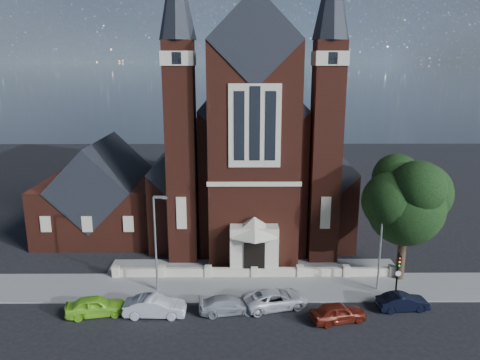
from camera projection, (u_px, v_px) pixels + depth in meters
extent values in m
plane|color=black|center=(251.00, 241.00, 48.97)|extent=(120.00, 120.00, 0.00)
cube|color=gray|center=(255.00, 288.00, 38.79)|extent=(60.00, 5.00, 0.12)
cube|color=gray|center=(253.00, 267.00, 42.67)|extent=(26.00, 3.00, 0.14)
cube|color=#BBB194|center=(254.00, 277.00, 40.73)|extent=(24.00, 0.40, 0.90)
cube|color=#4F2015|center=(249.00, 157.00, 56.95)|extent=(10.00, 30.00, 14.00)
cube|color=black|center=(249.00, 99.00, 55.24)|extent=(10.00, 30.20, 10.00)
cube|color=#4F2015|center=(188.00, 183.00, 56.67)|extent=(5.00, 26.00, 8.00)
cube|color=#4F2015|center=(311.00, 182.00, 56.76)|extent=(5.00, 26.00, 8.00)
cube|color=black|center=(187.00, 150.00, 55.69)|extent=(5.01, 26.20, 5.01)
cube|color=black|center=(312.00, 150.00, 55.78)|extent=(5.01, 26.20, 5.01)
cube|color=#4F2015|center=(254.00, 158.00, 41.19)|extent=(8.00, 3.00, 20.00)
cube|color=black|center=(255.00, 40.00, 38.74)|extent=(8.00, 3.20, 8.00)
cube|color=#BBB194|center=(255.00, 126.00, 38.95)|extent=(4.40, 0.15, 7.00)
cube|color=black|center=(255.00, 124.00, 38.84)|extent=(0.90, 0.08, 6.20)
cube|color=#BBB194|center=(254.00, 249.00, 41.16)|extent=(4.20, 2.00, 4.40)
cube|color=black|center=(254.00, 260.00, 40.29)|extent=(1.80, 0.12, 3.20)
cone|color=#BBB194|center=(254.00, 225.00, 40.62)|extent=(4.60, 4.60, 1.60)
cube|color=#4F2015|center=(181.00, 156.00, 42.12)|extent=(2.60, 2.60, 20.00)
cube|color=#BBB194|center=(178.00, 58.00, 40.04)|extent=(2.80, 2.80, 1.20)
cube|color=#4F2015|center=(325.00, 155.00, 42.20)|extent=(2.60, 2.60, 20.00)
cube|color=#BBB194|center=(330.00, 58.00, 40.12)|extent=(2.80, 2.80, 1.20)
cube|color=#4F2015|center=(104.00, 205.00, 51.05)|extent=(12.00, 12.00, 6.00)
cube|color=black|center=(102.00, 179.00, 50.32)|extent=(8.49, 12.20, 8.49)
cylinder|color=black|center=(401.00, 252.00, 39.71)|extent=(0.70, 0.70, 5.00)
sphere|color=black|center=(406.00, 207.00, 38.73)|extent=(6.40, 6.40, 6.40)
sphere|color=black|center=(418.00, 188.00, 37.08)|extent=(4.40, 4.40, 4.40)
cylinder|color=gray|center=(156.00, 245.00, 37.28)|extent=(0.16, 0.16, 8.00)
cube|color=gray|center=(160.00, 197.00, 36.30)|extent=(1.00, 0.15, 0.18)
cube|color=gray|center=(165.00, 198.00, 36.32)|extent=(0.35, 0.22, 0.12)
cylinder|color=gray|center=(380.00, 245.00, 37.39)|extent=(0.16, 0.16, 8.00)
cube|color=gray|center=(391.00, 197.00, 36.41)|extent=(1.00, 0.15, 0.18)
cube|color=gray|center=(396.00, 198.00, 36.43)|extent=(0.35, 0.22, 0.12)
cylinder|color=black|center=(397.00, 276.00, 36.43)|extent=(0.14, 0.14, 4.00)
cube|color=black|center=(399.00, 261.00, 35.96)|extent=(0.28, 0.22, 0.90)
sphere|color=red|center=(400.00, 258.00, 35.76)|extent=(0.14, 0.14, 0.14)
sphere|color=#CC8C0C|center=(400.00, 262.00, 35.84)|extent=(0.14, 0.14, 0.14)
sphere|color=#0C9919|center=(399.00, 266.00, 35.91)|extent=(0.14, 0.14, 0.14)
imported|color=#8ADA2B|center=(96.00, 306.00, 34.45)|extent=(4.55, 2.57, 1.46)
imported|color=#B3B7BB|center=(155.00, 306.00, 34.35)|extent=(4.54, 1.63, 1.49)
imported|color=#A1A4A8|center=(228.00, 305.00, 34.81)|extent=(4.62, 2.42, 1.28)
imported|color=silver|center=(275.00, 299.00, 35.56)|extent=(5.43, 3.53, 1.39)
imported|color=maroon|center=(338.00, 312.00, 33.63)|extent=(4.35, 2.58, 1.39)
imported|color=black|center=(403.00, 302.00, 35.22)|extent=(4.00, 1.74, 1.28)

